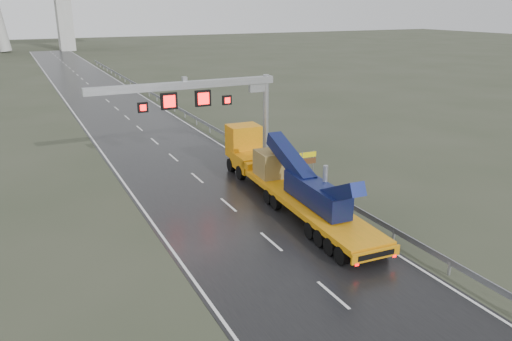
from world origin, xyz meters
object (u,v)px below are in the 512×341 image
sign_gantry (211,99)px  striped_barrier (269,162)px  exit_sign_pair (308,161)px  heavy_haul_truck (280,173)px

sign_gantry → striped_barrier: (3.90, -2.32, -5.06)m
striped_barrier → sign_gantry: bearing=127.4°
striped_barrier → exit_sign_pair: bearing=-96.6°
sign_gantry → striped_barrier: size_ratio=13.47×
heavy_haul_truck → sign_gantry: bearing=104.7°
heavy_haul_truck → striped_barrier: bearing=72.3°
heavy_haul_truck → exit_sign_pair: 3.78m
striped_barrier → heavy_haul_truck: bearing=-132.7°
heavy_haul_truck → exit_sign_pair: bearing=31.7°
heavy_haul_truck → striped_barrier: size_ratio=16.89×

